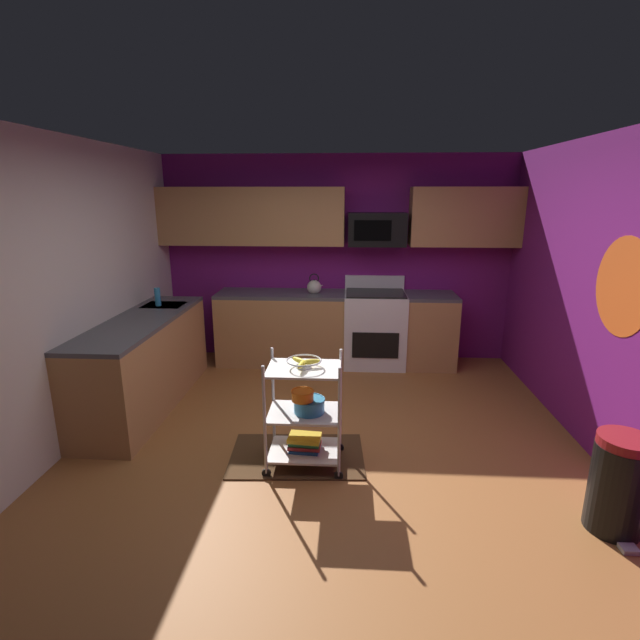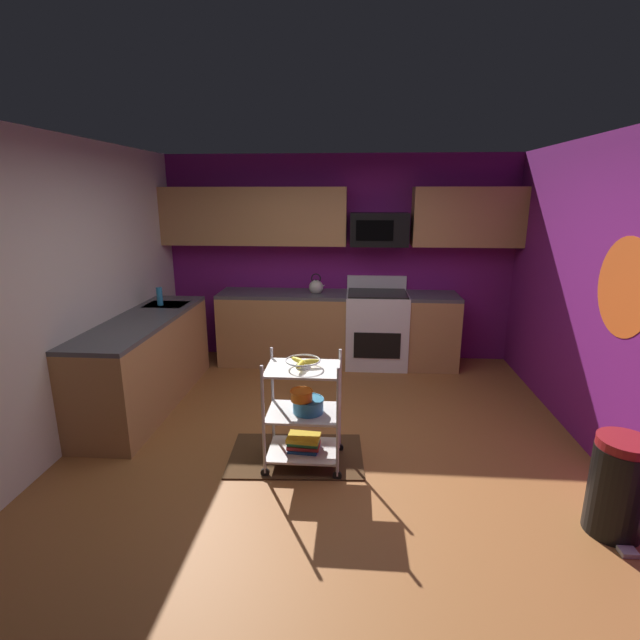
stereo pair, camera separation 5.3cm
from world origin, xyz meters
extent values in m
cube|color=#995B2D|center=(0.00, 0.00, -0.02)|extent=(4.40, 4.80, 0.04)
cube|color=#751970|center=(0.00, 2.43, 1.30)|extent=(4.52, 0.06, 2.60)
cube|color=silver|center=(-2.23, 0.00, 1.30)|extent=(0.06, 4.80, 2.60)
cube|color=#751970|center=(2.23, 0.00, 1.30)|extent=(0.06, 4.80, 2.60)
cylinder|color=#E5591E|center=(2.20, -0.08, 1.45)|extent=(0.00, 0.76, 0.76)
cube|color=#B27F4C|center=(0.00, 2.10, 0.44)|extent=(2.98, 0.60, 0.88)
cube|color=#4C4C51|center=(0.00, 2.10, 0.90)|extent=(2.98, 0.60, 0.04)
cube|color=#B27F4C|center=(-1.90, 0.74, 0.44)|extent=(0.60, 2.13, 0.88)
cube|color=#4C4C51|center=(-1.90, 0.74, 0.90)|extent=(0.60, 2.13, 0.04)
cube|color=#B7BABC|center=(-1.90, 1.35, 0.84)|extent=(0.44, 0.36, 0.16)
cube|color=white|center=(0.49, 2.10, 0.46)|extent=(0.76, 0.64, 0.92)
cube|color=black|center=(0.49, 1.78, 0.35)|extent=(0.56, 0.01, 0.32)
cube|color=white|center=(0.49, 2.39, 1.01)|extent=(0.76, 0.06, 0.18)
cube|color=black|center=(0.49, 2.10, 0.93)|extent=(0.72, 0.60, 0.02)
cube|color=#B27F4C|center=(-1.05, 2.23, 1.85)|extent=(2.29, 0.33, 0.70)
cube|color=#B27F4C|center=(1.55, 2.23, 1.85)|extent=(1.31, 0.33, 0.70)
cube|color=black|center=(0.49, 2.21, 1.70)|extent=(0.70, 0.38, 0.40)
cube|color=black|center=(0.43, 2.02, 1.70)|extent=(0.44, 0.01, 0.24)
cylinder|color=silver|center=(-0.45, -0.49, 0.47)|extent=(0.02, 0.02, 0.88)
cylinder|color=black|center=(-0.45, -0.49, 0.04)|extent=(0.07, 0.02, 0.07)
cylinder|color=silver|center=(0.11, -0.49, 0.47)|extent=(0.02, 0.02, 0.88)
cylinder|color=black|center=(0.11, -0.49, 0.04)|extent=(0.07, 0.02, 0.07)
cylinder|color=silver|center=(-0.45, -0.08, 0.47)|extent=(0.02, 0.02, 0.88)
cylinder|color=black|center=(-0.45, -0.08, 0.04)|extent=(0.07, 0.02, 0.07)
cylinder|color=silver|center=(0.11, -0.08, 0.47)|extent=(0.02, 0.02, 0.88)
cylinder|color=black|center=(0.11, -0.08, 0.04)|extent=(0.07, 0.02, 0.07)
cube|color=silver|center=(-0.17, -0.28, 0.12)|extent=(0.56, 0.42, 0.02)
cube|color=silver|center=(-0.17, -0.28, 0.45)|extent=(0.56, 0.42, 0.02)
cube|color=silver|center=(-0.17, -0.28, 0.82)|extent=(0.56, 0.42, 0.02)
torus|color=silver|center=(-0.17, -0.28, 0.89)|extent=(0.27, 0.27, 0.01)
cylinder|color=silver|center=(-0.17, -0.28, 0.84)|extent=(0.12, 0.12, 0.02)
ellipsoid|color=yellow|center=(-0.13, -0.27, 0.87)|extent=(0.17, 0.09, 0.04)
ellipsoid|color=yellow|center=(-0.21, -0.25, 0.87)|extent=(0.15, 0.14, 0.04)
ellipsoid|color=yellow|center=(-0.18, -0.33, 0.87)|extent=(0.08, 0.17, 0.04)
cylinder|color=#338CBF|center=(-0.13, -0.28, 0.51)|extent=(0.24, 0.24, 0.11)
torus|color=#338CBF|center=(-0.13, -0.28, 0.57)|extent=(0.25, 0.25, 0.01)
cylinder|color=orange|center=(-0.18, -0.32, 0.61)|extent=(0.17, 0.17, 0.08)
torus|color=orange|center=(-0.18, -0.32, 0.65)|extent=(0.18, 0.18, 0.01)
cube|color=#1E4C8C|center=(-0.17, -0.28, 0.14)|extent=(0.25, 0.20, 0.02)
cube|color=#B22626|center=(-0.17, -0.28, 0.17)|extent=(0.26, 0.17, 0.03)
cube|color=#26723F|center=(-0.17, -0.28, 0.20)|extent=(0.26, 0.16, 0.04)
cube|color=gold|center=(-0.17, -0.28, 0.23)|extent=(0.27, 0.21, 0.03)
sphere|color=beige|center=(-0.27, 2.10, 0.99)|extent=(0.18, 0.18, 0.18)
sphere|color=black|center=(-0.27, 2.10, 1.08)|extent=(0.03, 0.03, 0.03)
cone|color=beige|center=(-0.19, 2.10, 1.01)|extent=(0.09, 0.04, 0.06)
torus|color=black|center=(-0.27, 2.10, 1.10)|extent=(0.12, 0.01, 0.12)
cylinder|color=#2D8CBF|center=(-1.95, 1.30, 1.02)|extent=(0.06, 0.06, 0.20)
cylinder|color=black|center=(1.90, -0.92, 0.30)|extent=(0.34, 0.34, 0.60)
cylinder|color=maroon|center=(1.90, -0.92, 0.63)|extent=(0.33, 0.33, 0.06)
cube|color=#B2B2B7|center=(1.90, -1.13, 0.01)|extent=(0.10, 0.08, 0.03)
cube|color=#472D19|center=(-0.25, -0.18, 0.01)|extent=(1.14, 0.76, 0.01)
camera|label=1|loc=(0.16, -3.66, 2.12)|focal=26.41mm
camera|label=2|loc=(0.21, -3.65, 2.12)|focal=26.41mm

